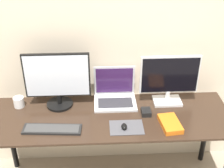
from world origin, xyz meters
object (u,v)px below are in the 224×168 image
object	(u,v)px
keyboard	(52,129)
mouse	(124,126)
mug	(19,102)
book	(170,124)
laptop	(115,93)
power_brick	(146,112)
monitor_left	(57,80)
monitor_right	(169,79)

from	to	relation	value
keyboard	mouse	bearing A→B (deg)	-1.34
mug	book	bearing A→B (deg)	-15.07
laptop	power_brick	bearing A→B (deg)	-42.83
power_brick	keyboard	bearing A→B (deg)	-167.33
monitor_left	mouse	bearing A→B (deg)	-33.93
power_brick	monitor_left	bearing A→B (deg)	166.61
monitor_right	mug	size ratio (longest dim) A/B	5.62
laptop	power_brick	xyz separation A→B (m)	(0.23, -0.21, -0.05)
book	keyboard	bearing A→B (deg)	-179.67
monitor_left	laptop	distance (m)	0.48
keyboard	mug	distance (m)	0.44
laptop	mug	size ratio (longest dim) A/B	4.08
laptop	mug	bearing A→B (deg)	-175.91
monitor_left	mug	distance (m)	0.38
monitor_right	keyboard	xyz separation A→B (m)	(-0.90, -0.32, -0.21)
laptop	mouse	bearing A→B (deg)	-83.27
mug	power_brick	world-z (taller)	mug
monitor_right	mug	bearing A→B (deg)	-179.83
monitor_left	book	world-z (taller)	monitor_left
laptop	monitor_left	bearing A→B (deg)	-173.43
laptop	mouse	size ratio (longest dim) A/B	5.06
book	power_brick	distance (m)	0.22
monitor_right	power_brick	size ratio (longest dim) A/B	5.11
monitor_right	book	xyz separation A→B (m)	(-0.04, -0.32, -0.20)
monitor_left	book	size ratio (longest dim) A/B	2.18
keyboard	book	bearing A→B (deg)	0.33
monitor_left	mouse	distance (m)	0.63
monitor_right	keyboard	world-z (taller)	monitor_right
mouse	book	world-z (taller)	same
keyboard	book	size ratio (longest dim) A/B	1.84
monitor_right	mouse	size ratio (longest dim) A/B	6.97
laptop	book	world-z (taller)	laptop
book	power_brick	xyz separation A→B (m)	(-0.16, 0.15, 0.00)
laptop	mouse	xyz separation A→B (m)	(0.05, -0.38, -0.04)
laptop	keyboard	xyz separation A→B (m)	(-0.48, -0.37, -0.06)
book	mug	world-z (taller)	mug
book	power_brick	size ratio (longest dim) A/B	2.57
laptop	keyboard	bearing A→B (deg)	-141.94
monitor_right	book	distance (m)	0.38
laptop	mouse	distance (m)	0.39
monitor_right	book	world-z (taller)	monitor_right
mouse	mug	world-z (taller)	mug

